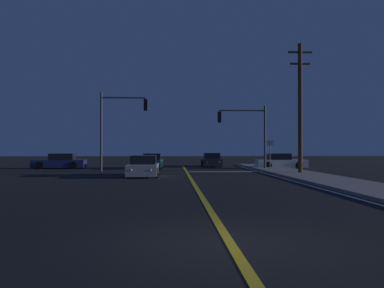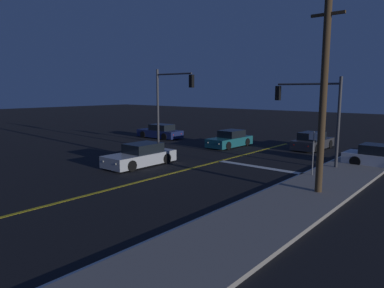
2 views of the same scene
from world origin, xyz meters
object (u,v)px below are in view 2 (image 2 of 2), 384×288
Objects in this scene: utility_pole_right at (324,87)px; car_far_approaching_silver at (141,156)px; traffic_signal_far_left at (169,97)px; street_sign_corner at (313,147)px; car_parked_curb_white at (383,158)px; traffic_signal_near_right at (313,107)px; car_following_oncoming_navy at (160,132)px; car_side_waiting_charcoal at (312,142)px; car_lead_oncoming_teal at (230,140)px.

car_far_approaching_silver is at bearing -175.45° from utility_pole_right.
traffic_signal_far_left is 13.76m from utility_pole_right.
car_parked_curb_white is at bearing 66.58° from street_sign_corner.
traffic_signal_near_right is (-3.44, -2.39, 2.99)m from car_parked_curb_white.
car_following_oncoming_navy is 0.87× the size of traffic_signal_near_right.
traffic_signal_far_left reaches higher than car_side_waiting_charcoal.
car_following_oncoming_navy is 1.88× the size of street_sign_corner.
car_parked_curb_white is at bearing -32.36° from car_side_waiting_charcoal.
car_far_approaching_silver is 10.03m from street_sign_corner.
utility_pole_right is at bearing -17.97° from traffic_signal_far_left.
car_far_approaching_silver is at bearing -51.32° from car_parked_curb_white.
car_following_oncoming_navy is (-13.80, -3.06, 0.00)m from car_side_waiting_charcoal.
car_side_waiting_charcoal is 1.79× the size of street_sign_corner.
car_parked_curb_white is at bearing -142.54° from car_far_approaching_silver.
utility_pole_right reaches higher than traffic_signal_near_right.
car_lead_oncoming_teal is 10.97m from street_sign_corner.
traffic_signal_near_right reaches higher than street_sign_corner.
car_side_waiting_charcoal is at bearing -122.64° from car_parked_curb_white.
utility_pole_right is 4.40m from street_sign_corner.
car_lead_oncoming_teal is at bearing -149.45° from car_side_waiting_charcoal.
car_parked_curb_white is (11.43, -0.72, 0.00)m from car_lead_oncoming_teal.
car_side_waiting_charcoal is at bearing -114.33° from car_far_approaching_silver.
car_side_waiting_charcoal is 9.78m from street_sign_corner.
car_following_oncoming_navy is at bearing -11.17° from traffic_signal_near_right.
car_lead_oncoming_teal is at bearing -92.54° from car_parked_curb_white.
street_sign_corner is at bearing 113.17° from traffic_signal_near_right.
car_far_approaching_silver is 0.51× the size of utility_pole_right.
car_side_waiting_charcoal is 14.14m from car_following_oncoming_navy.
car_side_waiting_charcoal is at bearing 43.27° from traffic_signal_far_left.
traffic_signal_far_left is at bearing 7.61° from traffic_signal_near_right.
car_following_oncoming_navy is at bearing 0.97° from car_lead_oncoming_teal.
traffic_signal_far_left is at bearing -135.40° from car_side_waiting_charcoal.
car_far_approaching_silver is 12.61m from car_following_oncoming_navy.
car_following_oncoming_navy is 16.73m from traffic_signal_near_right.
street_sign_corner is (17.35, -5.99, 1.07)m from car_following_oncoming_navy.
utility_pole_right reaches higher than car_far_approaching_silver.
car_far_approaching_silver is 0.75× the size of traffic_signal_far_left.
traffic_signal_near_right is 2.17× the size of street_sign_corner.
car_following_oncoming_navy is 0.75× the size of traffic_signal_far_left.
utility_pole_right is (10.67, 0.85, 4.11)m from car_far_approaching_silver.
car_side_waiting_charcoal is 11.70m from traffic_signal_far_left.
car_side_waiting_charcoal is 0.95× the size of car_following_oncoming_navy.
car_side_waiting_charcoal and car_following_oncoming_navy have the same top height.
car_parked_curb_white is 1.82× the size of street_sign_corner.
car_side_waiting_charcoal is at bearing 112.60° from utility_pole_right.
traffic_signal_near_right reaches higher than car_following_oncoming_navy.
car_parked_curb_white is 9.06m from utility_pole_right.
car_parked_curb_white is 0.84× the size of traffic_signal_near_right.
car_side_waiting_charcoal is at bearing -149.21° from car_lead_oncoming_teal.
street_sign_corner is (-1.40, 2.84, -3.05)m from utility_pole_right.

